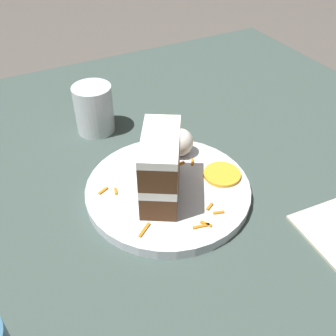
# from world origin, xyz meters

# --- Properties ---
(ground_plane) EXTENTS (6.00, 6.00, 0.00)m
(ground_plane) POSITION_xyz_m (0.00, 0.00, 0.00)
(ground_plane) COLOR #4C4742
(ground_plane) RESTS_ON ground
(dining_table) EXTENTS (1.06, 1.11, 0.03)m
(dining_table) POSITION_xyz_m (0.00, 0.00, 0.02)
(dining_table) COLOR #384742
(dining_table) RESTS_ON ground
(plate) EXTENTS (0.26, 0.26, 0.02)m
(plate) POSITION_xyz_m (0.05, -0.01, 0.04)
(plate) COLOR silver
(plate) RESTS_ON dining_table
(cake_slice) EXTENTS (0.11, 0.13, 0.11)m
(cake_slice) POSITION_xyz_m (0.06, 0.00, 0.10)
(cake_slice) COLOR #4C2D19
(cake_slice) RESTS_ON plate
(cream_dollop) EXTENTS (0.05, 0.04, 0.05)m
(cream_dollop) POSITION_xyz_m (-0.01, -0.07, 0.08)
(cream_dollop) COLOR white
(cream_dollop) RESTS_ON plate
(orange_garnish) EXTENTS (0.06, 0.06, 0.01)m
(orange_garnish) POSITION_xyz_m (-0.04, 0.01, 0.05)
(orange_garnish) COLOR orange
(orange_garnish) RESTS_ON plate
(carrot_shreds_scatter) EXTENTS (0.17, 0.15, 0.00)m
(carrot_shreds_scatter) POSITION_xyz_m (0.06, 0.03, 0.05)
(carrot_shreds_scatter) COLOR orange
(carrot_shreds_scatter) RESTS_ON plate
(drinking_glass) EXTENTS (0.07, 0.07, 0.09)m
(drinking_glass) POSITION_xyz_m (0.08, -0.24, 0.07)
(drinking_glass) COLOR silver
(drinking_glass) RESTS_ON dining_table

